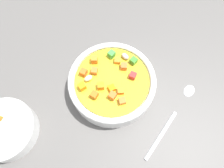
# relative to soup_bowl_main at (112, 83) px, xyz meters

# --- Properties ---
(ground_plane) EXTENTS (1.40, 1.40, 0.02)m
(ground_plane) POSITION_rel_soup_bowl_main_xyz_m (-0.00, -0.00, -0.04)
(ground_plane) COLOR #565451
(soup_bowl_main) EXTENTS (0.20, 0.20, 0.06)m
(soup_bowl_main) POSITION_rel_soup_bowl_main_xyz_m (0.00, 0.00, 0.00)
(soup_bowl_main) COLOR white
(soup_bowl_main) RESTS_ON ground_plane
(spoon) EXTENTS (0.08, 0.21, 0.01)m
(spoon) POSITION_rel_soup_bowl_main_xyz_m (-0.14, -0.07, -0.02)
(spoon) COLOR silver
(spoon) RESTS_ON ground_plane
(side_bowl_small) EXTENTS (0.13, 0.13, 0.05)m
(side_bowl_small) POSITION_rel_soup_bowl_main_xyz_m (0.04, 0.25, -0.01)
(side_bowl_small) COLOR white
(side_bowl_small) RESTS_ON ground_plane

